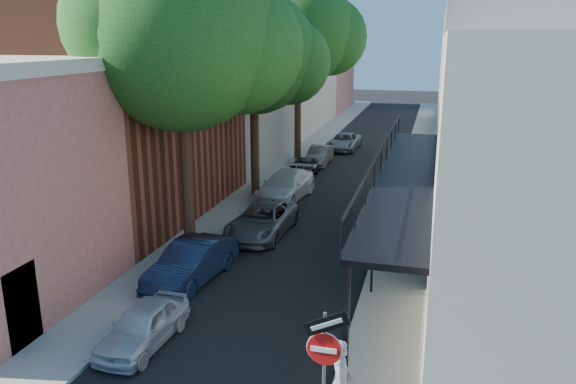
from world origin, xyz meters
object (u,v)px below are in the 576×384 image
Objects in this scene: sign_post at (324,354)px; parked_car_f at (319,155)px; oak_near at (195,37)px; parked_car_e at (303,168)px; oak_far at (306,31)px; parked_car_g at (344,142)px; parked_car_a at (143,325)px; parked_car_c at (262,220)px; pedestrian at (341,383)px; parked_car_b at (192,262)px; parked_car_d at (286,186)px; oak_mid at (262,55)px.

parked_car_f is at bearing 101.93° from sign_post.
parked_car_e is at bearing 85.12° from oak_near.
parked_car_g is (1.95, 4.08, -7.66)m from oak_far.
parked_car_a is 0.95× the size of parked_car_e.
parked_car_c is 1.27× the size of parked_car_f.
oak_far is at bearing 8.16° from pedestrian.
parked_car_g is 2.23× the size of pedestrian.
parked_car_c is (1.66, 2.21, -7.25)m from oak_near.
parked_car_b is 23.87m from parked_car_g.
oak_far is 2.87× the size of parked_car_b.
pedestrian is at bearing -63.22° from parked_car_c.
oak_near is 22.39m from parked_car_g.
sign_post is at bearing -54.91° from oak_near.
sign_post is at bearing -66.63° from parked_car_d.
oak_near reaches higher than parked_car_b.
oak_near reaches higher than parked_car_c.
oak_mid is at bearing -96.77° from parked_car_g.
oak_far is at bearing -113.63° from parked_car_g.
parked_car_g is (0.78, 27.86, 0.04)m from parked_car_a.
parked_car_b is 2.15× the size of pedestrian.
parked_car_f is at bearing 85.63° from oak_near.
parked_car_c is at bearing 18.49° from pedestrian.
parked_car_c is 1.31× the size of parked_car_e.
parked_car_f is (0.02, 22.64, 0.03)m from parked_car_a.
oak_mid is 6.49m from parked_car_d.
pedestrian is at bearing 66.73° from sign_post.
oak_mid is 5.30× the size of pedestrian.
oak_near reaches higher than parked_car_f.
oak_mid is at bearing -103.98° from parked_car_e.
parked_car_b is at bearing 38.61° from pedestrian.
parked_car_a is at bearing -91.28° from parked_car_c.
parked_car_e reaches higher than parked_car_f.
parked_car_d is (0.44, 10.37, 0.01)m from parked_car_b.
oak_far reaches higher than parked_car_f.
pedestrian reaches higher than parked_car_f.
parked_car_a is 22.64m from parked_car_f.
oak_near reaches higher than oak_mid.
parked_car_d is (0.02, 14.38, 0.14)m from parked_car_a.
oak_mid reaches higher than parked_car_g.
parked_car_e is (0.26, 14.81, -0.09)m from parked_car_b.
parked_car_e is (1.03, 12.05, -7.29)m from oak_near.
sign_post is 6.08m from parked_car_a.
sign_post is 27.80m from oak_far.
parked_car_b reaches higher than parked_car_g.
oak_mid is 10.28m from parked_car_f.
sign_post is at bearing -74.69° from parked_car_e.
parked_car_a is 0.72× the size of parked_car_c.
parked_car_d is at bearing 12.25° from pedestrian.
parked_car_a is 1.70× the size of pedestrian.
pedestrian is at bearing -65.30° from parked_car_d.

